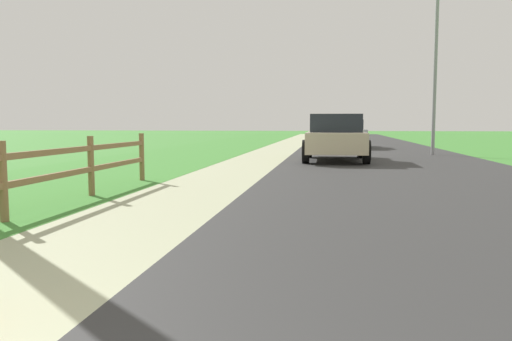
% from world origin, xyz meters
% --- Properties ---
extents(ground_plane, '(120.00, 120.00, 0.00)m').
position_xyz_m(ground_plane, '(0.00, 25.00, 0.00)').
color(ground_plane, '#418833').
extents(road_asphalt, '(7.00, 66.00, 0.01)m').
position_xyz_m(road_asphalt, '(3.50, 27.00, 0.00)').
color(road_asphalt, '#313131').
rests_on(road_asphalt, ground).
extents(curb_concrete, '(6.00, 66.00, 0.01)m').
position_xyz_m(curb_concrete, '(-3.00, 27.00, 0.00)').
color(curb_concrete, '#AEB28D').
rests_on(curb_concrete, ground).
extents(grass_verge, '(5.00, 66.00, 0.00)m').
position_xyz_m(grass_verge, '(-4.50, 27.00, 0.01)').
color(grass_verge, '#418833').
rests_on(grass_verge, ground).
extents(rail_fence, '(0.11, 9.79, 1.06)m').
position_xyz_m(rail_fence, '(-2.59, 5.27, 0.62)').
color(rail_fence, olive).
rests_on(rail_fence, ground).
extents(parked_suv_beige, '(2.16, 4.56, 1.59)m').
position_xyz_m(parked_suv_beige, '(1.74, 16.92, 0.80)').
color(parked_suv_beige, '#C6B793').
rests_on(parked_suv_beige, ground).
extents(parked_car_silver, '(2.14, 4.56, 1.47)m').
position_xyz_m(parked_car_silver, '(2.40, 26.60, 0.76)').
color(parked_car_silver, '#B7BABF').
rests_on(parked_car_silver, ground).
extents(street_lamp, '(1.17, 0.20, 7.05)m').
position_xyz_m(street_lamp, '(5.77, 20.55, 4.14)').
color(street_lamp, gray).
rests_on(street_lamp, ground).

